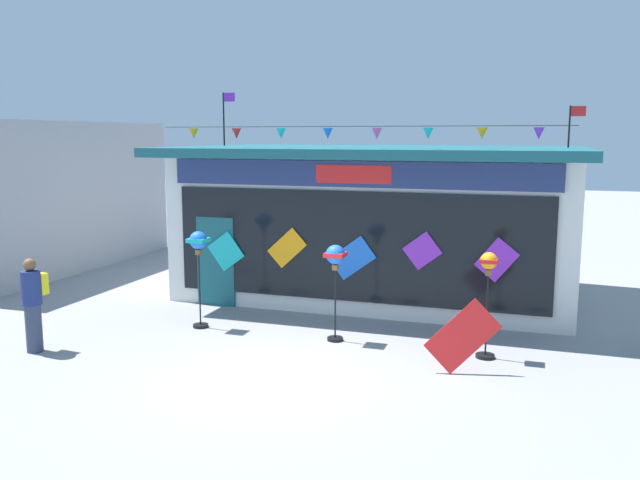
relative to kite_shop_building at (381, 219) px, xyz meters
name	(u,v)px	position (x,y,z in m)	size (l,w,h in m)	color
ground_plane	(275,375)	(-0.25, -6.18, -1.78)	(80.00, 80.00, 0.00)	gray
kite_shop_building	(381,219)	(0.00, 0.00, 0.00)	(9.22, 5.87, 4.87)	silver
wind_spinner_far_left	(198,249)	(-2.68, -4.14, -0.20)	(0.36, 0.36, 1.94)	black
wind_spinner_left	(335,263)	(0.12, -4.13, -0.31)	(0.36, 0.36, 1.81)	black
wind_spinner_center_left	(488,279)	(2.87, -4.25, -0.40)	(0.33, 0.33, 1.85)	black
person_near_camera	(33,303)	(-4.74, -6.40, -0.90)	(0.34, 0.46, 1.68)	#333D56
display_kite_on_ground	(463,336)	(2.56, -5.10, -1.18)	(0.62, 0.03, 1.13)	red
neighbour_building	(3,194)	(-11.35, -0.02, 0.30)	(5.98, 8.07, 4.16)	#99999E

